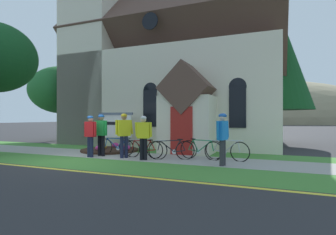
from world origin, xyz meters
name	(u,v)px	position (x,y,z in m)	size (l,w,h in m)	color
ground	(128,149)	(0.00, 4.00, 0.00)	(140.00, 140.00, 0.00)	#2B2B2D
sidewalk_slab	(122,155)	(1.01, 1.81, 0.01)	(32.00, 2.17, 0.01)	#99968E
grass_verge	(89,164)	(1.01, -0.33, 0.00)	(32.00, 2.11, 0.01)	#427F33
church_lawn	(143,150)	(1.01, 3.72, 0.00)	(24.00, 1.65, 0.01)	#427F33
curb_paint_stripe	(64,170)	(1.01, -1.54, 0.00)	(28.00, 0.16, 0.01)	yellow
church_building	(168,66)	(0.43, 8.35, 5.03)	(13.21, 10.18, 14.20)	beige
church_sign	(115,126)	(-0.35, 3.36, 1.21)	(1.97, 0.14, 1.87)	slate
flower_bed	(110,150)	(-0.34, 2.89, 0.07)	(2.75, 2.75, 0.34)	#382319
bicycle_green	(116,146)	(0.63, 1.92, 0.37)	(1.78, 0.08, 0.79)	black
bicycle_orange	(143,149)	(2.13, 1.63, 0.36)	(1.71, 0.10, 0.77)	black
bicycle_red	(172,150)	(3.36, 1.62, 0.38)	(1.69, 0.66, 0.82)	black
bicycle_silver	(201,149)	(4.38, 2.10, 0.38)	(1.78, 0.34, 0.82)	black
bicycle_white	(227,150)	(5.36, 2.23, 0.39)	(1.74, 0.46, 0.83)	black
cyclist_in_yellow_jersey	(223,135)	(5.44, 1.00, 1.05)	(0.33, 0.74, 1.76)	#2D2D33
cyclist_in_orange_jersey	(144,134)	(2.43, 1.05, 0.99)	(0.66, 0.33, 1.69)	black
cyclist_in_blue_jersey	(101,131)	(0.29, 1.34, 1.04)	(0.65, 0.37, 1.75)	black
cyclist_in_white_jersey	(124,132)	(1.47, 1.23, 1.06)	(0.53, 0.57, 1.79)	#191E38
cyclist_in_green_jersey	(90,133)	(0.08, 0.89, 1.00)	(0.65, 0.29, 1.70)	#191E38
roadside_conifer	(278,59)	(7.17, 9.11, 5.10)	(3.99, 3.99, 8.13)	#3D2D1E
yard_deciduous_tree	(61,90)	(-7.09, 6.73, 3.57)	(4.42, 4.42, 5.23)	#4C3823
distant_hill	(254,123)	(0.68, 78.58, 0.00)	(71.96, 53.80, 25.32)	#847A5B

